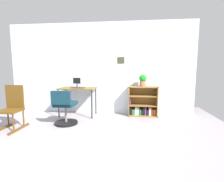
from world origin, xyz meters
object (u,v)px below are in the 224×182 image
(bookshelf_low, at_px, (142,103))
(office_chair, at_px, (65,110))
(rocking_chair, at_px, (12,107))
(monitor, at_px, (77,83))
(keyboard, at_px, (78,88))
(potted_plant_on_shelf, at_px, (143,80))
(desk, at_px, (78,90))

(bookshelf_low, bearing_deg, office_chair, -151.00)
(office_chair, relative_size, rocking_chair, 0.87)
(bookshelf_low, bearing_deg, monitor, -176.09)
(keyboard, distance_m, bookshelf_low, 1.77)
(monitor, xyz_separation_m, bookshelf_low, (1.77, 0.12, -0.54))
(keyboard, height_order, office_chair, office_chair)
(bookshelf_low, xyz_separation_m, potted_plant_on_shelf, (-0.01, -0.05, 0.62))
(monitor, distance_m, keyboard, 0.22)
(keyboard, bearing_deg, bookshelf_low, 9.72)
(bookshelf_low, bearing_deg, keyboard, -170.28)
(office_chair, distance_m, rocking_chair, 1.07)
(desk, distance_m, keyboard, 0.11)
(office_chair, xyz_separation_m, bookshelf_low, (1.78, 0.99, -0.01))
(monitor, bearing_deg, potted_plant_on_shelf, 2.27)
(monitor, xyz_separation_m, rocking_chair, (-1.02, -1.21, -0.42))
(bookshelf_low, bearing_deg, desk, -173.03)
(desk, xyz_separation_m, bookshelf_low, (1.72, 0.21, -0.35))
(office_chair, xyz_separation_m, potted_plant_on_shelf, (1.77, 0.94, 0.61))
(potted_plant_on_shelf, bearing_deg, office_chair, -152.19)
(office_chair, bearing_deg, keyboard, 82.86)
(keyboard, bearing_deg, office_chair, -97.14)
(desk, xyz_separation_m, rocking_chair, (-1.06, -1.12, -0.23))
(desk, bearing_deg, potted_plant_on_shelf, 5.30)
(office_chair, distance_m, bookshelf_low, 2.03)
(monitor, bearing_deg, keyboard, -65.18)
(potted_plant_on_shelf, bearing_deg, monitor, -177.73)
(office_chair, height_order, bookshelf_low, office_chair)
(rocking_chair, bearing_deg, desk, 46.58)
(rocking_chair, distance_m, bookshelf_low, 3.09)
(rocking_chair, bearing_deg, potted_plant_on_shelf, 24.74)
(monitor, xyz_separation_m, office_chair, (-0.01, -0.87, -0.53))
(desk, height_order, monitor, monitor)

